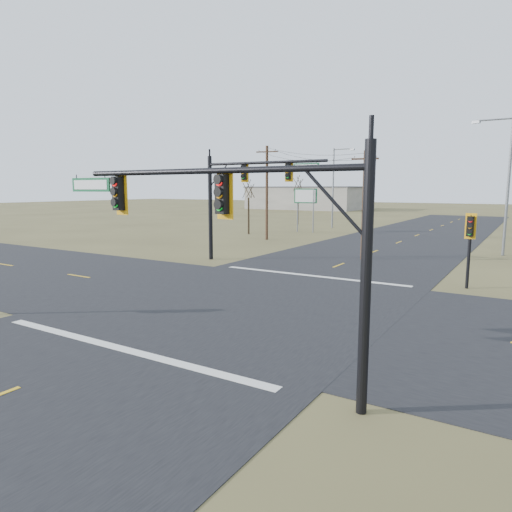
{
  "coord_description": "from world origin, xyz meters",
  "views": [
    {
      "loc": [
        11.44,
        -17.5,
        5.29
      ],
      "look_at": [
        0.04,
        1.0,
        2.06
      ],
      "focal_mm": 32.0,
      "sensor_mm": 36.0,
      "label": 1
    }
  ],
  "objects_px": {
    "bare_tree_a": "(249,189)",
    "highway_sign": "(306,201)",
    "utility_pole_far": "(267,192)",
    "mast_arm_far": "(242,186)",
    "pedestal_signal_ne": "(470,233)",
    "streetlight_c": "(335,183)",
    "streetlight_a": "(505,178)",
    "mast_arm_near": "(224,212)",
    "utility_pole_near": "(364,203)",
    "bare_tree_b": "(298,183)"
  },
  "relations": [
    {
      "from": "bare_tree_a",
      "to": "highway_sign",
      "type": "bearing_deg",
      "value": 50.44
    },
    {
      "from": "utility_pole_far",
      "to": "highway_sign",
      "type": "bearing_deg",
      "value": 90.88
    },
    {
      "from": "mast_arm_far",
      "to": "pedestal_signal_ne",
      "type": "distance_m",
      "value": 15.21
    },
    {
      "from": "utility_pole_far",
      "to": "streetlight_c",
      "type": "relative_size",
      "value": 0.9
    },
    {
      "from": "streetlight_a",
      "to": "streetlight_c",
      "type": "xyz_separation_m",
      "value": [
        -21.05,
        17.16,
        -0.11
      ]
    },
    {
      "from": "mast_arm_near",
      "to": "utility_pole_near",
      "type": "relative_size",
      "value": 1.29
    },
    {
      "from": "utility_pole_far",
      "to": "bare_tree_a",
      "type": "height_order",
      "value": "utility_pole_far"
    },
    {
      "from": "mast_arm_far",
      "to": "pedestal_signal_ne",
      "type": "relative_size",
      "value": 2.33
    },
    {
      "from": "bare_tree_a",
      "to": "pedestal_signal_ne",
      "type": "bearing_deg",
      "value": -36.06
    },
    {
      "from": "mast_arm_near",
      "to": "streetlight_c",
      "type": "height_order",
      "value": "streetlight_c"
    },
    {
      "from": "pedestal_signal_ne",
      "to": "streetlight_c",
      "type": "relative_size",
      "value": 0.38
    },
    {
      "from": "highway_sign",
      "to": "streetlight_c",
      "type": "xyz_separation_m",
      "value": [
        0.63,
        7.62,
        2.16
      ]
    },
    {
      "from": "utility_pole_near",
      "to": "highway_sign",
      "type": "bearing_deg",
      "value": 126.8
    },
    {
      "from": "streetlight_a",
      "to": "bare_tree_a",
      "type": "height_order",
      "value": "streetlight_a"
    },
    {
      "from": "highway_sign",
      "to": "bare_tree_a",
      "type": "relative_size",
      "value": 0.79
    },
    {
      "from": "pedestal_signal_ne",
      "to": "highway_sign",
      "type": "distance_m",
      "value": 32.18
    },
    {
      "from": "streetlight_a",
      "to": "mast_arm_near",
      "type": "bearing_deg",
      "value": -80.29
    },
    {
      "from": "utility_pole_near",
      "to": "streetlight_c",
      "type": "relative_size",
      "value": 0.76
    },
    {
      "from": "mast_arm_far",
      "to": "bare_tree_a",
      "type": "relative_size",
      "value": 1.41
    },
    {
      "from": "utility_pole_far",
      "to": "highway_sign",
      "type": "relative_size",
      "value": 1.82
    },
    {
      "from": "streetlight_c",
      "to": "mast_arm_near",
      "type": "bearing_deg",
      "value": -57.02
    },
    {
      "from": "mast_arm_near",
      "to": "bare_tree_b",
      "type": "bearing_deg",
      "value": 120.93
    },
    {
      "from": "mast_arm_far",
      "to": "streetlight_c",
      "type": "distance_m",
      "value": 31.32
    },
    {
      "from": "bare_tree_b",
      "to": "utility_pole_far",
      "type": "bearing_deg",
      "value": -72.28
    },
    {
      "from": "mast_arm_near",
      "to": "highway_sign",
      "type": "xyz_separation_m",
      "value": [
        -16.82,
        40.38,
        -0.86
      ]
    },
    {
      "from": "mast_arm_far",
      "to": "utility_pole_near",
      "type": "xyz_separation_m",
      "value": [
        6.9,
        5.8,
        -1.25
      ]
    },
    {
      "from": "utility_pole_near",
      "to": "utility_pole_far",
      "type": "distance_m",
      "value": 15.11
    },
    {
      "from": "streetlight_a",
      "to": "utility_pole_near",
      "type": "bearing_deg",
      "value": -119.04
    },
    {
      "from": "utility_pole_near",
      "to": "streetlight_c",
      "type": "bearing_deg",
      "value": 116.34
    },
    {
      "from": "mast_arm_near",
      "to": "pedestal_signal_ne",
      "type": "relative_size",
      "value": 2.56
    },
    {
      "from": "mast_arm_near",
      "to": "utility_pole_near",
      "type": "bearing_deg",
      "value": 105.94
    },
    {
      "from": "utility_pole_far",
      "to": "bare_tree_b",
      "type": "bearing_deg",
      "value": 107.72
    },
    {
      "from": "mast_arm_far",
      "to": "utility_pole_far",
      "type": "xyz_separation_m",
      "value": [
        -5.98,
        13.68,
        -0.5
      ]
    },
    {
      "from": "mast_arm_far",
      "to": "utility_pole_near",
      "type": "relative_size",
      "value": 1.17
    },
    {
      "from": "streetlight_c",
      "to": "bare_tree_a",
      "type": "height_order",
      "value": "streetlight_c"
    },
    {
      "from": "bare_tree_a",
      "to": "bare_tree_b",
      "type": "height_order",
      "value": "bare_tree_b"
    },
    {
      "from": "bare_tree_a",
      "to": "mast_arm_far",
      "type": "bearing_deg",
      "value": -58.66
    },
    {
      "from": "streetlight_c",
      "to": "highway_sign",
      "type": "bearing_deg",
      "value": -80.4
    },
    {
      "from": "mast_arm_near",
      "to": "bare_tree_b",
      "type": "distance_m",
      "value": 56.03
    },
    {
      "from": "pedestal_signal_ne",
      "to": "bare_tree_a",
      "type": "distance_m",
      "value": 31.87
    },
    {
      "from": "pedestal_signal_ne",
      "to": "streetlight_c",
      "type": "xyz_separation_m",
      "value": [
        -20.45,
        31.92,
        2.97
      ]
    },
    {
      "from": "mast_arm_far",
      "to": "streetlight_a",
      "type": "bearing_deg",
      "value": 23.87
    },
    {
      "from": "highway_sign",
      "to": "bare_tree_b",
      "type": "bearing_deg",
      "value": 110.41
    },
    {
      "from": "mast_arm_far",
      "to": "bare_tree_b",
      "type": "height_order",
      "value": "mast_arm_far"
    },
    {
      "from": "mast_arm_far",
      "to": "highway_sign",
      "type": "height_order",
      "value": "mast_arm_far"
    },
    {
      "from": "mast_arm_far",
      "to": "bare_tree_a",
      "type": "height_order",
      "value": "mast_arm_far"
    },
    {
      "from": "pedestal_signal_ne",
      "to": "bare_tree_b",
      "type": "relative_size",
      "value": 0.53
    },
    {
      "from": "mast_arm_near",
      "to": "streetlight_c",
      "type": "xyz_separation_m",
      "value": [
        -16.19,
        48.01,
        1.3
      ]
    },
    {
      "from": "mast_arm_far",
      "to": "pedestal_signal_ne",
      "type": "bearing_deg",
      "value": -21.61
    },
    {
      "from": "highway_sign",
      "to": "streetlight_a",
      "type": "height_order",
      "value": "streetlight_a"
    }
  ]
}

